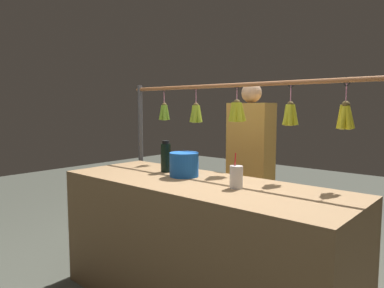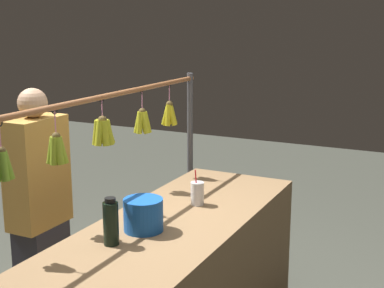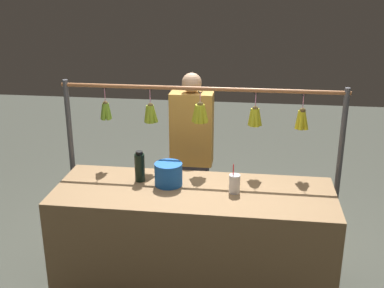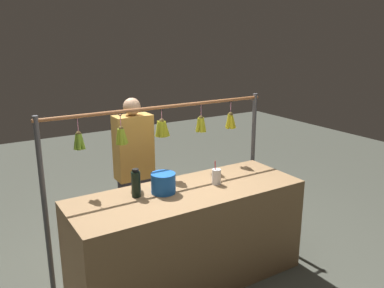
% 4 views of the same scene
% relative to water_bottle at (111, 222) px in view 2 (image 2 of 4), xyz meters
% --- Properties ---
extents(display_rack, '(2.28, 0.13, 1.59)m').
position_rel_water_bottle_xyz_m(display_rack, '(-0.45, -0.33, 0.14)').
color(display_rack, '#4C4C51').
rests_on(display_rack, ground).
extents(water_bottle, '(0.08, 0.08, 0.24)m').
position_rel_water_bottle_xyz_m(water_bottle, '(0.00, 0.00, 0.00)').
color(water_bottle, black).
rests_on(water_bottle, market_counter).
extents(blue_bucket, '(0.21, 0.21, 0.17)m').
position_rel_water_bottle_xyz_m(blue_bucket, '(-0.23, 0.05, -0.03)').
color(blue_bucket, blue).
rests_on(blue_bucket, market_counter).
extents(drink_cup, '(0.08, 0.08, 0.22)m').
position_rel_water_bottle_xyz_m(drink_cup, '(-0.73, 0.12, -0.04)').
color(drink_cup, silver).
rests_on(drink_cup, market_counter).
extents(vendor_person, '(0.38, 0.20, 1.59)m').
position_rel_water_bottle_xyz_m(vendor_person, '(-0.31, -0.73, -0.21)').
color(vendor_person, '#2D2D38').
rests_on(vendor_person, ground).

